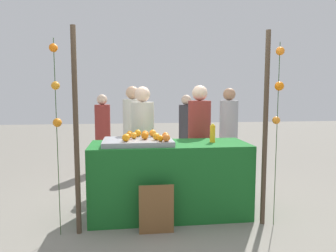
# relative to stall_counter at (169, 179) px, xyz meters

# --- Properties ---
(ground_plane) EXTENTS (24.00, 24.00, 0.00)m
(ground_plane) POSITION_rel_stall_counter_xyz_m (0.00, 0.00, -0.46)
(ground_plane) COLOR gray
(stall_counter) EXTENTS (1.96, 0.75, 0.92)m
(stall_counter) POSITION_rel_stall_counter_xyz_m (0.00, 0.00, 0.00)
(stall_counter) COLOR #196023
(stall_counter) RESTS_ON ground_plane
(orange_tray) EXTENTS (0.84, 0.59, 0.06)m
(orange_tray) POSITION_rel_stall_counter_xyz_m (-0.39, -0.02, 0.49)
(orange_tray) COLOR gray
(orange_tray) RESTS_ON stall_counter
(orange_0) EXTENTS (0.09, 0.09, 0.09)m
(orange_0) POSITION_rel_stall_counter_xyz_m (-0.20, 0.19, 0.57)
(orange_0) COLOR orange
(orange_0) RESTS_ON orange_tray
(orange_1) EXTENTS (0.08, 0.08, 0.08)m
(orange_1) POSITION_rel_stall_counter_xyz_m (-0.44, 0.02, 0.56)
(orange_1) COLOR orange
(orange_1) RESTS_ON orange_tray
(orange_2) EXTENTS (0.09, 0.09, 0.09)m
(orange_2) POSITION_rel_stall_counter_xyz_m (-0.39, 0.21, 0.57)
(orange_2) COLOR orange
(orange_2) RESTS_ON orange_tray
(orange_3) EXTENTS (0.08, 0.08, 0.08)m
(orange_3) POSITION_rel_stall_counter_xyz_m (-0.50, 0.12, 0.56)
(orange_3) COLOR orange
(orange_3) RESTS_ON orange_tray
(orange_4) EXTENTS (0.08, 0.08, 0.08)m
(orange_4) POSITION_rel_stall_counter_xyz_m (-0.53, -0.07, 0.56)
(orange_4) COLOR orange
(orange_4) RESTS_ON orange_tray
(orange_5) EXTENTS (0.09, 0.09, 0.09)m
(orange_5) POSITION_rel_stall_counter_xyz_m (-0.54, -0.19, 0.56)
(orange_5) COLOR orange
(orange_5) RESTS_ON orange_tray
(orange_6) EXTENTS (0.09, 0.09, 0.09)m
(orange_6) POSITION_rel_stall_counter_xyz_m (-0.31, -0.05, 0.57)
(orange_6) COLOR orange
(orange_6) RESTS_ON orange_tray
(orange_7) EXTENTS (0.07, 0.07, 0.07)m
(orange_7) POSITION_rel_stall_counter_xyz_m (-0.13, -0.23, 0.56)
(orange_7) COLOR orange
(orange_7) RESTS_ON orange_tray
(orange_8) EXTENTS (0.09, 0.09, 0.09)m
(orange_8) POSITION_rel_stall_counter_xyz_m (-0.07, -0.25, 0.56)
(orange_8) COLOR orange
(orange_8) RESTS_ON orange_tray
(orange_9) EXTENTS (0.08, 0.08, 0.08)m
(orange_9) POSITION_rel_stall_counter_xyz_m (-0.49, 0.20, 0.56)
(orange_9) COLOR orange
(orange_9) RESTS_ON orange_tray
(orange_10) EXTENTS (0.09, 0.09, 0.09)m
(orange_10) POSITION_rel_stall_counter_xyz_m (-0.18, -0.11, 0.56)
(orange_10) COLOR orange
(orange_10) RESTS_ON orange_tray
(orange_11) EXTENTS (0.09, 0.09, 0.09)m
(orange_11) POSITION_rel_stall_counter_xyz_m (-0.30, 0.10, 0.57)
(orange_11) COLOR orange
(orange_11) RESTS_ON orange_tray
(orange_12) EXTENTS (0.08, 0.08, 0.08)m
(orange_12) POSITION_rel_stall_counter_xyz_m (-0.05, -0.02, 0.56)
(orange_12) COLOR orange
(orange_12) RESTS_ON orange_tray
(juice_bottle) EXTENTS (0.07, 0.07, 0.24)m
(juice_bottle) POSITION_rel_stall_counter_xyz_m (0.55, 0.01, 0.57)
(juice_bottle) COLOR #F9AB1D
(juice_bottle) RESTS_ON stall_counter
(chalkboard_sign) EXTENTS (0.38, 0.03, 0.56)m
(chalkboard_sign) POSITION_rel_stall_counter_xyz_m (-0.21, -0.52, -0.19)
(chalkboard_sign) COLOR brown
(chalkboard_sign) RESTS_ON ground_plane
(vendor_left) EXTENTS (0.33, 0.33, 1.63)m
(vendor_left) POSITION_rel_stall_counter_xyz_m (-0.31, 0.64, 0.30)
(vendor_left) COLOR beige
(vendor_left) RESTS_ON ground_plane
(vendor_right) EXTENTS (0.33, 0.33, 1.65)m
(vendor_right) POSITION_rel_stall_counter_xyz_m (0.52, 0.64, 0.31)
(vendor_right) COLOR maroon
(vendor_right) RESTS_ON ground_plane
(crowd_person_0) EXTENTS (0.30, 0.30, 1.50)m
(crowd_person_0) POSITION_rel_stall_counter_xyz_m (0.66, 2.46, 0.24)
(crowd_person_0) COLOR #333338
(crowd_person_0) RESTS_ON ground_plane
(crowd_person_1) EXTENTS (0.33, 0.33, 1.66)m
(crowd_person_1) POSITION_rel_stall_counter_xyz_m (-0.44, 1.59, 0.31)
(crowd_person_1) COLOR beige
(crowd_person_1) RESTS_ON ground_plane
(crowd_person_2) EXTENTS (0.30, 0.30, 1.51)m
(crowd_person_2) POSITION_rel_stall_counter_xyz_m (-1.02, 2.46, 0.25)
(crowd_person_2) COLOR maroon
(crowd_person_2) RESTS_ON ground_plane
(crowd_person_3) EXTENTS (0.33, 0.33, 1.63)m
(crowd_person_3) POSITION_rel_stall_counter_xyz_m (1.28, 1.59, 0.30)
(crowd_person_3) COLOR #99999E
(crowd_person_3) RESTS_ON ground_plane
(canopy_post_left) EXTENTS (0.06, 0.06, 2.24)m
(canopy_post_left) POSITION_rel_stall_counter_xyz_m (-1.06, -0.41, 0.66)
(canopy_post_left) COLOR #473828
(canopy_post_left) RESTS_ON ground_plane
(canopy_post_right) EXTENTS (0.06, 0.06, 2.24)m
(canopy_post_right) POSITION_rel_stall_counter_xyz_m (1.06, -0.41, 0.66)
(canopy_post_right) COLOR #473828
(canopy_post_right) RESTS_ON ground_plane
(garland_strand_left) EXTENTS (0.10, 0.10, 2.11)m
(garland_strand_left) POSITION_rel_stall_counter_xyz_m (-1.25, -0.44, 1.11)
(garland_strand_left) COLOR #2D4C23
(garland_strand_left) RESTS_ON ground_plane
(garland_strand_right) EXTENTS (0.11, 0.11, 2.11)m
(garland_strand_right) POSITION_rel_stall_counter_xyz_m (1.18, -0.46, 1.16)
(garland_strand_right) COLOR #2D4C23
(garland_strand_right) RESTS_ON ground_plane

